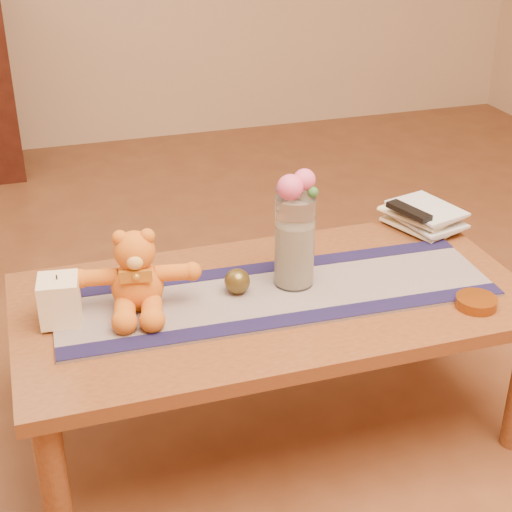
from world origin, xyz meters
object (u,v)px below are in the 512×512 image
object	(u,v)px
glass_vase	(295,241)
amber_dish	(476,302)
tv_remote	(409,211)
book_bottom	(404,231)
teddy_bear	(136,271)
pillar_candle	(60,300)
bronze_ball	(237,281)

from	to	relation	value
glass_vase	amber_dish	xyz separation A→B (m)	(0.43, -0.26, -0.12)
tv_remote	amber_dish	distance (m)	0.45
book_bottom	tv_remote	xyz separation A→B (m)	(0.00, -0.01, 0.07)
book_bottom	teddy_bear	bearing A→B (deg)	171.78
pillar_candle	bronze_ball	size ratio (longest dim) A/B	1.71
amber_dish	tv_remote	bearing A→B (deg)	86.50
teddy_bear	amber_dish	xyz separation A→B (m)	(0.86, -0.27, -0.10)
pillar_candle	tv_remote	world-z (taller)	pillar_candle
teddy_bear	amber_dish	distance (m)	0.91
bronze_ball	amber_dish	world-z (taller)	bronze_ball
book_bottom	bronze_ball	bearing A→B (deg)	177.94
pillar_candle	amber_dish	size ratio (longest dim) A/B	1.10
glass_vase	amber_dish	distance (m)	0.51
bronze_ball	amber_dish	distance (m)	0.64
teddy_bear	glass_vase	size ratio (longest dim) A/B	1.20
glass_vase	tv_remote	xyz separation A→B (m)	(0.45, 0.19, -0.05)
teddy_bear	glass_vase	distance (m)	0.44
glass_vase	bronze_ball	bearing A→B (deg)	-178.73
bronze_ball	amber_dish	bearing A→B (deg)	-23.24
pillar_candle	teddy_bear	bearing A→B (deg)	3.62
teddy_bear	pillar_candle	bearing A→B (deg)	-166.46
tv_remote	teddy_bear	bearing A→B (deg)	174.15
teddy_bear	amber_dish	bearing A→B (deg)	-7.28
book_bottom	amber_dish	xyz separation A→B (m)	(-0.02, -0.46, 0.00)
tv_remote	amber_dish	world-z (taller)	tv_remote
glass_vase	pillar_candle	bearing A→B (deg)	-179.67
glass_vase	book_bottom	world-z (taller)	glass_vase
teddy_bear	book_bottom	xyz separation A→B (m)	(0.88, 0.19, -0.10)
amber_dish	glass_vase	bearing A→B (deg)	148.83
bronze_ball	tv_remote	world-z (taller)	tv_remote
amber_dish	bronze_ball	bearing A→B (deg)	156.76
pillar_candle	book_bottom	world-z (taller)	pillar_candle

